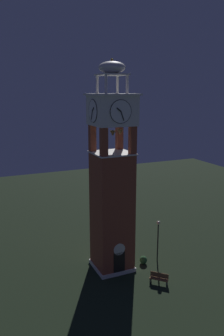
{
  "coord_description": "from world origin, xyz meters",
  "views": [
    {
      "loc": [
        -11.65,
        -26.19,
        16.22
      ],
      "look_at": [
        0.0,
        0.0,
        9.64
      ],
      "focal_mm": 35.59,
      "sensor_mm": 36.0,
      "label": 1
    }
  ],
  "objects_px": {
    "park_bench": "(159,278)",
    "trash_bin": "(124,242)",
    "lamp_post": "(158,234)",
    "clock_tower": "(112,186)"
  },
  "relations": [
    {
      "from": "clock_tower",
      "to": "lamp_post",
      "type": "distance_m",
      "value": 6.87
    },
    {
      "from": "clock_tower",
      "to": "park_bench",
      "type": "relative_size",
      "value": 13.05
    },
    {
      "from": "park_bench",
      "to": "trash_bin",
      "type": "bearing_deg",
      "value": 87.03
    },
    {
      "from": "clock_tower",
      "to": "lamp_post",
      "type": "xyz_separation_m",
      "value": [
        4.57,
        -0.69,
        -5.09
      ]
    },
    {
      "from": "park_bench",
      "to": "trash_bin",
      "type": "distance_m",
      "value": 7.73
    },
    {
      "from": "park_bench",
      "to": "lamp_post",
      "type": "relative_size",
      "value": 0.35
    },
    {
      "from": "clock_tower",
      "to": "park_bench",
      "type": "height_order",
      "value": "clock_tower"
    },
    {
      "from": "clock_tower",
      "to": "trash_bin",
      "type": "xyz_separation_m",
      "value": [
        2.99,
        3.54,
        -7.54
      ]
    },
    {
      "from": "trash_bin",
      "to": "park_bench",
      "type": "bearing_deg",
      "value": -92.97
    },
    {
      "from": "clock_tower",
      "to": "lamp_post",
      "type": "bearing_deg",
      "value": -8.53
    }
  ]
}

